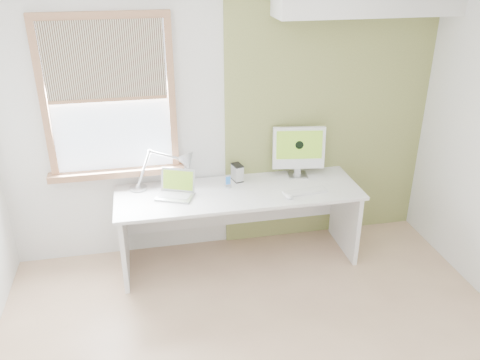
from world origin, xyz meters
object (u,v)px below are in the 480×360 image
object	(u,v)px
external_drive	(237,173)
imac	(299,149)
desk_lamp	(178,165)
laptop	(176,189)
desk	(238,207)

from	to	relation	value
external_drive	imac	bearing A→B (deg)	0.44
desk_lamp	external_drive	bearing A→B (deg)	-1.86
laptop	external_drive	world-z (taller)	laptop
imac	laptop	bearing A→B (deg)	-170.88
imac	desk_lamp	bearing A→B (deg)	179.33
desk	desk_lamp	xyz separation A→B (m)	(-0.52, 0.18, 0.39)
laptop	imac	size ratio (longest dim) A/B	0.77
desk	desk_lamp	size ratio (longest dim) A/B	3.30
desk_lamp	imac	world-z (taller)	imac
external_drive	desk_lamp	bearing A→B (deg)	178.14
external_drive	imac	xyz separation A→B (m)	(0.59, 0.00, 0.19)
external_drive	imac	world-z (taller)	imac
desk_lamp	imac	size ratio (longest dim) A/B	1.34
desk_lamp	external_drive	size ratio (longest dim) A/B	4.11
desk	laptop	bearing A→B (deg)	-177.80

